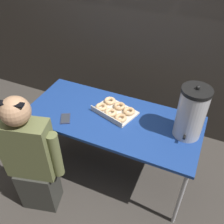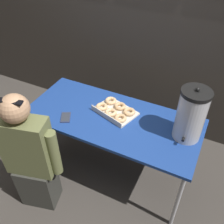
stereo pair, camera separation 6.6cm
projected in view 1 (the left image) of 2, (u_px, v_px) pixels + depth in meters
ground_plane at (112, 169)px, 2.64m from camera, size 12.00×12.00×0.00m
back_wall at (151, 13)px, 2.43m from camera, size 6.00×0.11×2.66m
folding_table at (112, 121)px, 2.19m from camera, size 1.52×0.68×0.73m
donut_box at (115, 110)px, 2.20m from camera, size 0.42×0.34×0.05m
coffee_urn at (191, 113)px, 1.87m from camera, size 0.22×0.25×0.46m
cell_phone at (65, 119)px, 2.14m from camera, size 0.13×0.15×0.01m
person_seated at (31, 161)px, 1.99m from camera, size 0.51×0.28×1.20m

